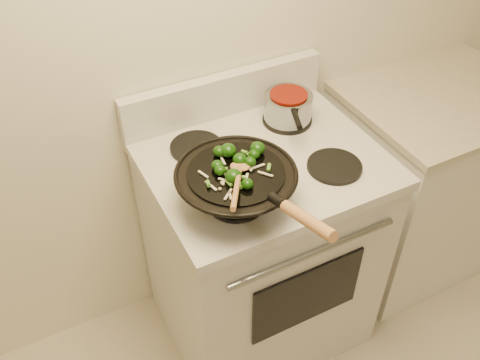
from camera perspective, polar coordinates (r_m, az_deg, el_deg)
stove at (r=2.10m, az=2.16°, el=-7.17°), size 0.78×0.67×1.08m
counter_unit at (r=2.54m, az=18.80°, el=-0.07°), size 0.76×0.62×0.91m
wok at (r=1.57m, az=-0.33°, el=-0.55°), size 0.36×0.60×0.23m
stirfry at (r=1.55m, az=-0.31°, el=1.99°), size 0.23×0.21×0.04m
wooden_spoon at (r=1.48m, az=-0.19°, el=0.26°), size 0.17×0.25×0.08m
saucepan at (r=1.93m, az=5.15°, el=7.83°), size 0.17×0.27×0.10m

